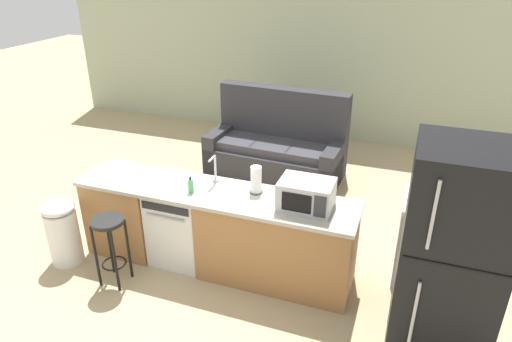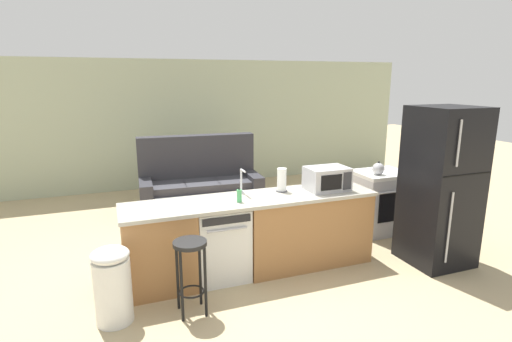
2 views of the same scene
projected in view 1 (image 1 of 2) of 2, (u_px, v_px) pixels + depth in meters
ground_plane at (204, 261)px, 5.03m from camera, size 24.00×24.00×0.00m
wall_back at (321, 65)px, 7.94m from camera, size 10.00×0.06×2.60m
kitchen_counter at (223, 233)px, 4.78m from camera, size 2.94×0.66×0.90m
dishwasher at (181, 224)px, 4.93m from camera, size 0.58×0.61×0.84m
stove_range at (437, 242)px, 4.58m from camera, size 0.76×0.68×0.90m
refrigerator at (448, 264)px, 3.43m from camera, size 0.72×0.73×1.91m
microwave at (306, 195)px, 4.24m from camera, size 0.50×0.37×0.28m
sink_faucet at (215, 170)px, 4.73m from camera, size 0.07×0.18×0.30m
paper_towel_roll at (256, 180)px, 4.52m from camera, size 0.14×0.14×0.28m
soap_bottle at (191, 186)px, 4.54m from camera, size 0.06×0.06×0.18m
kettle at (428, 198)px, 4.29m from camera, size 0.21×0.17×0.19m
bar_stool at (110, 237)px, 4.50m from camera, size 0.32×0.32×0.74m
trash_bin at (63, 231)px, 4.88m from camera, size 0.35×0.35×0.74m
couch at (278, 148)px, 6.92m from camera, size 2.05×1.01×1.27m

